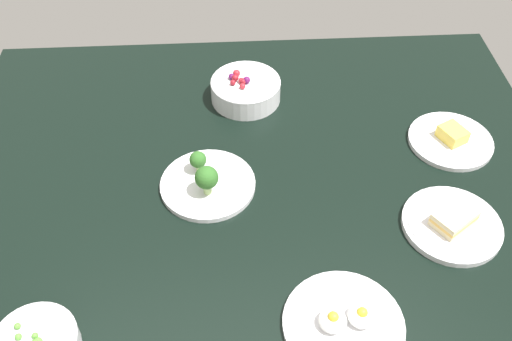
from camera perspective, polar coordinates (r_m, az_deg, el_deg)
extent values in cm
cube|color=black|center=(131.20, 0.00, -1.21)|extent=(140.57, 109.74, 4.00)
cylinder|color=silver|center=(126.51, 18.97, -5.17)|extent=(20.72, 20.72, 1.38)
torus|color=#B7B7BC|center=(126.00, 19.05, -4.97)|extent=(18.73, 18.73, 0.50)
cube|color=beige|center=(125.55, 19.11, -4.80)|extent=(10.66, 9.96, 1.20)
cube|color=#E5B24C|center=(124.82, 19.22, -4.51)|extent=(10.66, 9.96, 0.80)
cube|color=beige|center=(124.09, 19.33, -4.21)|extent=(10.66, 9.96, 1.20)
cylinder|color=silver|center=(148.65, -1.04, 8.00)|extent=(17.93, 17.93, 5.44)
torus|color=silver|center=(146.99, -1.05, 8.83)|extent=(18.01, 18.01, 0.80)
sphere|color=#B2232D|center=(148.42, -1.96, 9.69)|extent=(1.91, 1.91, 1.91)
sphere|color=#59144C|center=(147.58, -2.46, 9.36)|extent=(1.63, 1.63, 1.63)
sphere|color=#59144C|center=(146.12, -0.94, 9.03)|extent=(1.86, 1.86, 1.86)
sphere|color=maroon|center=(146.95, -2.10, 9.23)|extent=(1.80, 1.80, 1.80)
sphere|color=#B2232D|center=(144.43, -1.35, 8.43)|extent=(1.50, 1.50, 1.50)
sphere|color=maroon|center=(145.72, -2.33, 8.78)|extent=(1.46, 1.46, 1.46)
sphere|color=maroon|center=(145.85, -1.31, 8.87)|extent=(1.56, 1.56, 1.56)
sphere|color=#B2232D|center=(146.25, -1.47, 8.98)|extent=(1.54, 1.54, 1.54)
cylinder|color=silver|center=(108.29, 8.73, -14.94)|extent=(22.22, 22.22, 1.14)
torus|color=#B7B7BC|center=(107.80, 8.76, -14.79)|extent=(20.06, 20.06, 0.50)
ellipsoid|color=white|center=(107.36, 10.49, -14.12)|extent=(5.01, 5.01, 2.76)
sphere|color=yellow|center=(106.30, 10.58, -13.79)|extent=(2.01, 2.01, 2.01)
ellipsoid|color=white|center=(106.09, 7.67, -14.64)|extent=(5.13, 5.13, 2.82)
sphere|color=yellow|center=(104.99, 7.73, -14.30)|extent=(2.05, 2.05, 2.05)
cylinder|color=silver|center=(127.67, -4.83, -1.41)|extent=(21.25, 21.25, 1.25)
torus|color=#B7B7BC|center=(127.21, -4.85, -1.22)|extent=(19.20, 19.20, 0.50)
cylinder|color=#9EBC72|center=(124.19, -4.87, -1.76)|extent=(1.80, 1.80, 2.82)
sphere|color=#2D6023|center=(121.74, -4.96, -0.71)|extent=(5.15, 5.15, 5.15)
cylinder|color=#9EBC72|center=(129.17, -5.75, 0.31)|extent=(1.35, 1.35, 2.12)
sphere|color=#2D6023|center=(127.40, -5.83, 1.09)|extent=(3.85, 3.85, 3.85)
cylinder|color=silver|center=(145.10, 18.86, 2.84)|extent=(20.08, 20.08, 1.18)
torus|color=#B7B7BC|center=(144.72, 18.91, 3.01)|extent=(18.17, 18.17, 0.50)
cube|color=#F2D14C|center=(143.71, 19.06, 3.47)|extent=(7.28, 7.76, 3.16)
torus|color=silver|center=(108.83, -21.38, -15.52)|extent=(14.98, 14.98, 0.80)
sphere|color=#599E38|center=(109.36, -22.66, -15.09)|extent=(1.20, 1.20, 1.20)
sphere|color=#599E38|center=(110.54, -22.74, -14.16)|extent=(1.17, 1.17, 1.17)
sphere|color=#599E38|center=(107.59, -20.95, -15.66)|extent=(1.42, 1.42, 1.42)
sphere|color=#599E38|center=(108.49, -21.23, -15.14)|extent=(1.14, 1.14, 1.14)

